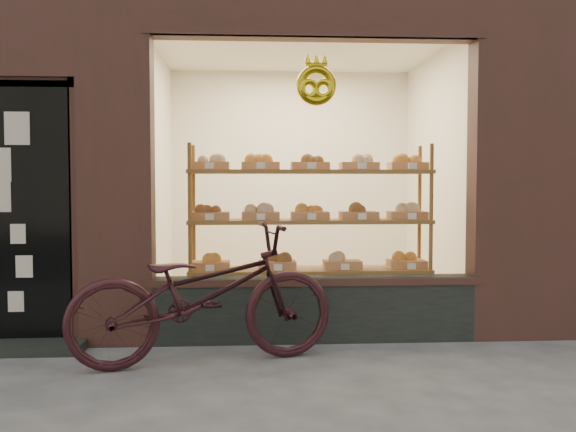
{
  "coord_description": "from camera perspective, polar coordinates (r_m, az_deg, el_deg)",
  "views": [
    {
      "loc": [
        -0.12,
        -3.27,
        1.35
      ],
      "look_at": [
        0.22,
        2.0,
        1.08
      ],
      "focal_mm": 40.0,
      "sensor_mm": 36.0,
      "label": 1
    }
  ],
  "objects": [
    {
      "name": "bicycle",
      "position": [
        4.84,
        -7.57,
        -6.9
      ],
      "size": [
        2.09,
        1.14,
        1.04
      ],
      "primitive_type": "imported",
      "rotation": [
        0.0,
        0.0,
        1.81
      ],
      "color": "black",
      "rests_on": "ground"
    },
    {
      "name": "display_shelf",
      "position": [
        5.86,
        1.95,
        -1.59
      ],
      "size": [
        2.2,
        0.45,
        1.7
      ],
      "color": "brown",
      "rests_on": "ground"
    }
  ]
}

